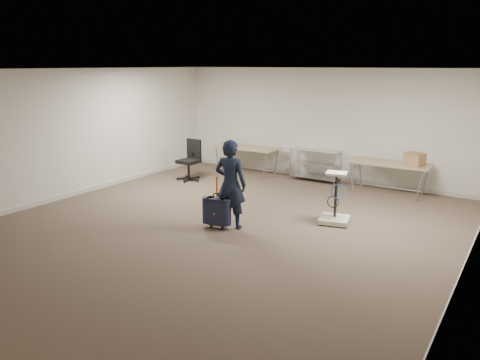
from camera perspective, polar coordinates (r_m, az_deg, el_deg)
The scene contains 10 objects.
ground at distance 8.53m, azimuth -2.45°, elevation -5.83°, with size 9.00×9.00×0.00m, color #423428.
room_shell at distance 9.61m, azimuth 2.29°, elevation -3.20°, with size 8.00×9.00×9.00m.
folding_table_left at distance 12.56m, azimuth 0.79°, elevation 3.84°, with size 1.80×0.75×0.73m.
folding_table_right at distance 11.07m, azimuth 17.73°, elevation 1.79°, with size 1.80×0.75×0.73m.
wire_shelf at distance 11.96m, azimuth 9.18°, elevation 1.98°, with size 1.22×0.47×0.80m.
person at distance 8.32m, azimuth -1.17°, elevation -0.51°, with size 0.59×0.39×1.61m, color black.
suitcase at distance 8.39m, azimuth -2.85°, elevation -3.82°, with size 0.38×0.27×0.96m.
office_chair at distance 11.98m, azimuth -6.14°, elevation 1.48°, with size 0.62×0.62×1.03m.
equipment_cart at distance 8.87m, azimuth 11.47°, elevation -3.58°, with size 0.63×0.63×0.97m.
cardboard_box at distance 10.87m, azimuth 20.53°, elevation 2.40°, with size 0.38×0.29×0.29m, color olive.
Camera 1 is at (4.64, -6.55, 2.89)m, focal length 35.00 mm.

